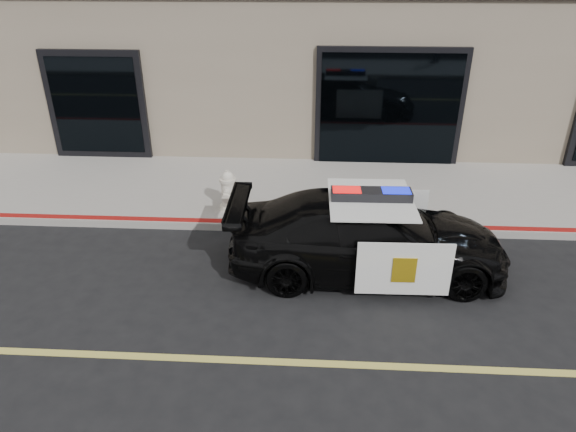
{
  "coord_description": "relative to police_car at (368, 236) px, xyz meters",
  "views": [
    {
      "loc": [
        -2.7,
        -5.02,
        4.7
      ],
      "look_at": [
        -3.11,
        2.2,
        1.0
      ],
      "focal_mm": 32.0,
      "sensor_mm": 36.0,
      "label": 1
    }
  ],
  "objects": [
    {
      "name": "ground",
      "position": [
        1.82,
        -2.25,
        -0.66
      ],
      "size": [
        120.0,
        120.0,
        0.0
      ],
      "primitive_type": "plane",
      "color": "black",
      "rests_on": "ground"
    },
    {
      "name": "sidewalk_n",
      "position": [
        1.82,
        3.0,
        -0.58
      ],
      "size": [
        60.0,
        3.5,
        0.15
      ],
      "primitive_type": "cube",
      "color": "gray",
      "rests_on": "ground"
    },
    {
      "name": "police_car",
      "position": [
        0.0,
        0.0,
        0.0
      ],
      "size": [
        2.12,
        4.53,
        1.47
      ],
      "color": "black",
      "rests_on": "ground"
    },
    {
      "name": "fire_hydrant",
      "position": [
        -2.58,
        1.85,
        -0.12
      ],
      "size": [
        0.37,
        0.52,
        0.83
      ],
      "color": "silver",
      "rests_on": "sidewalk_n"
    }
  ]
}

